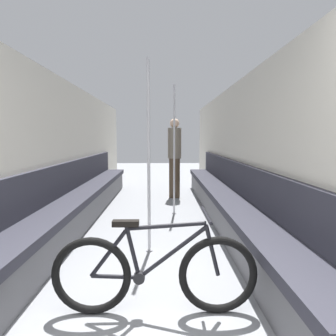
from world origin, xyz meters
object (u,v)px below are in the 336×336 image
object	(u,v)px
bicycle	(155,273)
grab_pole_far	(174,152)
bench_seat_row_left	(78,204)
passenger_standing	(175,157)
grab_pole_near	(149,160)
bench_seat_row_right	(227,203)

from	to	relation	value
bicycle	grab_pole_far	xyz separation A→B (m)	(0.26, 3.05, 0.78)
bench_seat_row_left	passenger_standing	distance (m)	2.68
grab_pole_near	bicycle	bearing A→B (deg)	-85.49
bench_seat_row_left	grab_pole_far	size ratio (longest dim) A/B	3.03
bicycle	grab_pole_near	distance (m)	1.51
bench_seat_row_right	passenger_standing	world-z (taller)	passenger_standing
bench_seat_row_left	bench_seat_row_right	size ratio (longest dim) A/B	1.00
bicycle	grab_pole_near	xyz separation A→B (m)	(-0.10, 1.28, 0.78)
bicycle	grab_pole_far	world-z (taller)	grab_pole_far
bench_seat_row_left	bicycle	size ratio (longest dim) A/B	4.32
bicycle	grab_pole_far	size ratio (longest dim) A/B	0.70
bench_seat_row_right	grab_pole_far	bearing A→B (deg)	144.06
bench_seat_row_left	passenger_standing	size ratio (longest dim) A/B	3.85
bench_seat_row_left	passenger_standing	world-z (taller)	passenger_standing
grab_pole_far	bench_seat_row_left	bearing A→B (deg)	-159.00
bench_seat_row_left	bicycle	distance (m)	2.77
bench_seat_row_left	grab_pole_near	world-z (taller)	grab_pole_near
grab_pole_far	passenger_standing	distance (m)	1.48
bench_seat_row_right	passenger_standing	size ratio (longest dim) A/B	3.85
grab_pole_far	bicycle	bearing A→B (deg)	-94.90
bicycle	passenger_standing	xyz separation A→B (m)	(0.32, 4.52, 0.60)
bench_seat_row_right	bench_seat_row_left	bearing A→B (deg)	180.00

